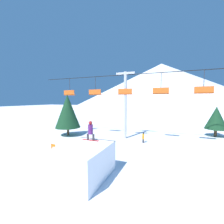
# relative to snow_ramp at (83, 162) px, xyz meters

# --- Properties ---
(ground_plane) EXTENTS (220.00, 220.00, 0.00)m
(ground_plane) POSITION_rel_snow_ramp_xyz_m (-0.12, 0.13, -1.03)
(ground_plane) COLOR white
(mountain_ridge) EXTENTS (88.07, 88.07, 21.60)m
(mountain_ridge) POSITION_rel_snow_ramp_xyz_m (-0.12, 66.40, 9.77)
(mountain_ridge) COLOR silver
(mountain_ridge) RESTS_ON ground_plane
(snow_ramp) EXTENTS (2.95, 3.80, 2.06)m
(snow_ramp) POSITION_rel_snow_ramp_xyz_m (0.00, 0.00, 0.00)
(snow_ramp) COLOR white
(snow_ramp) RESTS_ON ground_plane
(snowboarder) EXTENTS (1.32, 0.34, 1.41)m
(snowboarder) POSITION_rel_snow_ramp_xyz_m (-0.22, 1.33, 1.75)
(snowboarder) COLOR #B22D2D
(snowboarder) RESTS_ON snow_ramp
(chairlift) EXTENTS (25.25, 0.44, 8.51)m
(chairlift) POSITION_rel_snow_ramp_xyz_m (-0.41, 10.40, 4.37)
(chairlift) COLOR #B2B2B7
(chairlift) RESTS_ON ground_plane
(pine_tree_near) EXTENTS (3.42, 3.42, 5.71)m
(pine_tree_near) POSITION_rel_snow_ramp_xyz_m (-8.30, 8.95, 2.38)
(pine_tree_near) COLOR #4C3823
(pine_tree_near) RESTS_ON ground_plane
(pine_tree_far) EXTENTS (2.76, 2.76, 4.09)m
(pine_tree_far) POSITION_rel_snow_ramp_xyz_m (10.72, 15.95, 1.52)
(pine_tree_far) COLOR #4C3823
(pine_tree_far) RESTS_ON ground_plane
(trail_marker) EXTENTS (0.41, 0.10, 1.63)m
(trail_marker) POSITION_rel_snow_ramp_xyz_m (-3.32, 0.76, -0.16)
(trail_marker) COLOR orange
(trail_marker) RESTS_ON ground_plane
(distant_skier) EXTENTS (0.24, 0.24, 1.23)m
(distant_skier) POSITION_rel_snow_ramp_xyz_m (2.15, 9.22, -0.36)
(distant_skier) COLOR black
(distant_skier) RESTS_ON ground_plane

